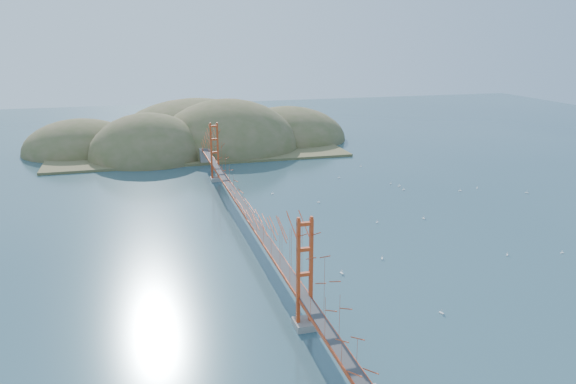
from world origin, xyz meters
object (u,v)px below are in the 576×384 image
object	(u,v)px
sailboat_0	(382,258)
bridge	(244,185)
sailboat_1	(424,218)
sailboat_2	(562,252)

from	to	relation	value
sailboat_0	bridge	bearing A→B (deg)	133.16
bridge	sailboat_0	distance (m)	23.05
sailboat_0	sailboat_1	size ratio (longest dim) A/B	0.88
sailboat_1	sailboat_2	world-z (taller)	sailboat_1
bridge	sailboat_1	world-z (taller)	bridge
bridge	sailboat_0	xyz separation A→B (m)	(15.05, -16.05, -6.87)
sailboat_1	sailboat_2	distance (m)	21.03
sailboat_2	bridge	bearing A→B (deg)	152.09
sailboat_1	bridge	bearing A→B (deg)	174.60
sailboat_0	sailboat_1	xyz separation A→B (m)	(13.34, 13.37, 0.01)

